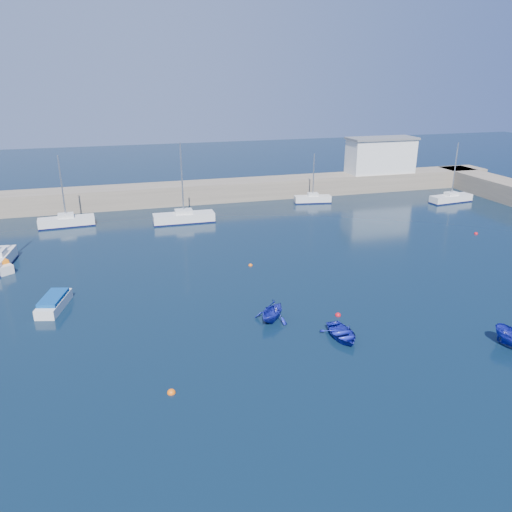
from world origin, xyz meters
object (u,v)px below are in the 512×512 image
object	(u,v)px
dinghy_center	(342,334)
sailboat_6	(184,217)
motorboat_1	(54,302)
sailboat_5	(67,221)
dinghy_left	(272,311)
sailboat_3	(0,260)
sailboat_8	(451,198)
harbor_office	(381,156)
sailboat_7	(313,199)

from	to	relation	value
dinghy_center	sailboat_6	bearing A→B (deg)	100.19
motorboat_1	dinghy_center	size ratio (longest dim) A/B	1.35
sailboat_5	dinghy_center	bearing A→B (deg)	-153.69
motorboat_1	sailboat_5	bearing A→B (deg)	106.02
sailboat_5	dinghy_center	size ratio (longest dim) A/B	2.53
motorboat_1	dinghy_left	distance (m)	16.61
sailboat_3	sailboat_8	bearing A→B (deg)	16.49
sailboat_3	sailboat_8	distance (m)	56.53
sailboat_3	sailboat_6	distance (m)	20.99
harbor_office	dinghy_center	xyz separation A→B (m)	(-25.56, -41.05, -4.76)
sailboat_8	dinghy_left	xyz separation A→B (m)	(-34.85, -26.97, 0.20)
dinghy_center	dinghy_left	size ratio (longest dim) A/B	1.12
sailboat_6	sailboat_3	bearing A→B (deg)	118.65
harbor_office	sailboat_8	bearing A→B (deg)	-61.75
dinghy_center	motorboat_1	bearing A→B (deg)	150.68
sailboat_8	dinghy_left	distance (m)	44.07
harbor_office	sailboat_8	distance (m)	12.58
motorboat_1	dinghy_center	world-z (taller)	motorboat_1
sailboat_6	dinghy_left	world-z (taller)	sailboat_6
sailboat_6	sailboat_8	xyz separation A→B (m)	(37.19, -0.20, -0.07)
sailboat_5	dinghy_left	xyz separation A→B (m)	(15.76, -29.40, 0.15)
sailboat_5	sailboat_6	distance (m)	13.60
sailboat_5	sailboat_6	bearing A→B (deg)	-103.59
harbor_office	sailboat_7	size ratio (longest dim) A/B	1.48
sailboat_8	motorboat_1	bearing A→B (deg)	105.25
sailboat_3	sailboat_5	xyz separation A→B (m)	(5.06, 12.18, -0.04)
sailboat_5	motorboat_1	distance (m)	22.88
sailboat_8	dinghy_left	size ratio (longest dim) A/B	2.81
sailboat_3	dinghy_left	world-z (taller)	sailboat_3
sailboat_3	dinghy_left	bearing A→B (deg)	-33.04
harbor_office	sailboat_6	bearing A→B (deg)	-162.23
sailboat_7	motorboat_1	world-z (taller)	sailboat_7
harbor_office	sailboat_6	size ratio (longest dim) A/B	1.06
harbor_office	sailboat_8	world-z (taller)	sailboat_8
sailboat_3	motorboat_1	world-z (taller)	sailboat_3
sailboat_7	dinghy_center	bearing A→B (deg)	169.86
harbor_office	sailboat_5	world-z (taller)	sailboat_5
sailboat_8	sailboat_3	bearing A→B (deg)	93.00
sailboat_5	sailboat_6	size ratio (longest dim) A/B	0.87
sailboat_3	sailboat_7	distance (m)	39.92
sailboat_3	sailboat_5	bearing A→B (deg)	73.98
harbor_office	motorboat_1	world-z (taller)	harbor_office
dinghy_left	sailboat_5	bearing A→B (deg)	161.41
sailboat_6	dinghy_center	distance (m)	31.51
harbor_office	sailboat_8	size ratio (longest dim) A/B	1.22
sailboat_7	sailboat_8	bearing A→B (deg)	-96.15
motorboat_1	sailboat_3	bearing A→B (deg)	132.23
sailboat_7	motorboat_1	xyz separation A→B (m)	(-31.51, -25.53, -0.07)
sailboat_5	sailboat_8	size ratio (longest dim) A/B	1.01
motorboat_1	dinghy_left	bearing A→B (deg)	-8.33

